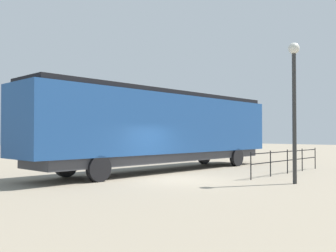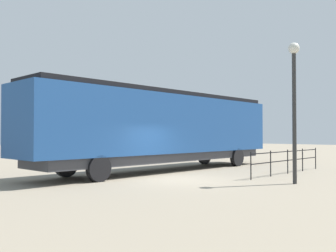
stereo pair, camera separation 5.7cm
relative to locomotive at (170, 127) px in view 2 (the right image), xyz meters
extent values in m
plane|color=gray|center=(3.21, -2.92, -2.39)|extent=(120.00, 120.00, 0.00)
cube|color=navy|center=(0.00, -0.49, 0.13)|extent=(2.84, 16.25, 3.02)
cube|color=black|center=(0.00, 6.57, -0.33)|extent=(2.73, 2.15, 2.12)
cube|color=black|center=(0.00, -0.49, 1.76)|extent=(2.56, 15.60, 0.24)
cube|color=#38383D|center=(0.00, -0.49, -1.61)|extent=(2.56, 14.95, 0.45)
cylinder|color=black|center=(-1.27, 4.71, -1.84)|extent=(0.30, 1.10, 1.10)
cylinder|color=black|center=(1.27, 4.71, -1.84)|extent=(0.30, 1.10, 1.10)
cylinder|color=black|center=(-1.27, -5.68, -1.84)|extent=(0.30, 1.10, 1.10)
cylinder|color=black|center=(1.27, -5.68, -1.84)|extent=(0.30, 1.10, 1.10)
cylinder|color=#2D2D2D|center=(7.45, -0.67, 0.26)|extent=(0.16, 0.16, 5.29)
sphere|color=silver|center=(7.45, -0.67, 3.04)|extent=(0.45, 0.45, 0.45)
cube|color=black|center=(5.52, 2.76, -1.27)|extent=(0.04, 7.05, 0.04)
cube|color=black|center=(5.52, 2.76, -1.72)|extent=(0.04, 7.05, 0.04)
cylinder|color=black|center=(5.52, -0.76, -1.78)|extent=(0.05, 0.05, 1.21)
cylinder|color=black|center=(5.52, 1.00, -1.78)|extent=(0.05, 0.05, 1.21)
cylinder|color=black|center=(5.52, 2.76, -1.78)|extent=(0.05, 0.05, 1.21)
cylinder|color=black|center=(5.52, 4.53, -1.78)|extent=(0.05, 0.05, 1.21)
cylinder|color=black|center=(5.52, 6.29, -1.78)|extent=(0.05, 0.05, 1.21)
camera|label=1|loc=(13.89, -14.88, -0.42)|focal=39.49mm
camera|label=2|loc=(13.93, -14.84, -0.42)|focal=39.49mm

